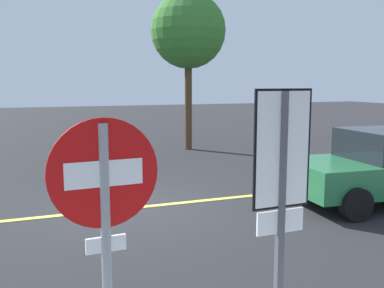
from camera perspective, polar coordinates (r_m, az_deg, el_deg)
ground_plane at (r=9.09m, az=-7.57°, el=-8.37°), size 80.00×80.00×0.00m
lane_marking_centre at (r=10.16m, az=9.24°, el=-6.60°), size 28.00×0.16×0.01m
stop_sign at (r=3.08m, az=-11.34°, el=-10.41°), size 0.76×0.07×2.34m
speed_limit_sign at (r=3.67m, az=11.71°, el=-4.74°), size 0.54×0.06×2.52m
tree_centre_verge at (r=16.72m, az=-0.50°, el=14.61°), size 2.82×2.82×5.91m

